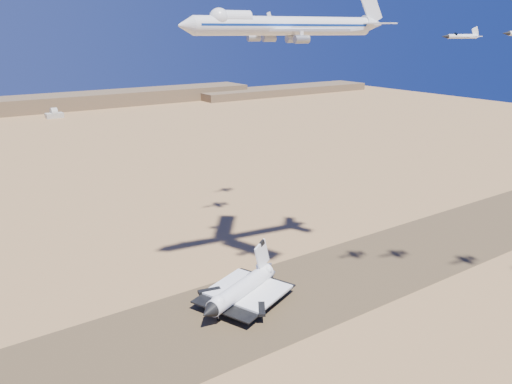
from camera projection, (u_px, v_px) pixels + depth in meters
ground at (257, 307)px, 181.55m from camera, size 1200.00×1200.00×0.00m
runway at (257, 307)px, 181.54m from camera, size 600.00×50.00×0.06m
ridgeline at (65, 104)px, 629.19m from camera, size 960.00×90.00×18.00m
shuttle at (241, 291)px, 181.99m from camera, size 42.57×35.54×20.71m
carrier_747 at (280, 26)px, 170.85m from camera, size 79.93×61.01×19.84m
crew_a at (271, 306)px, 180.75m from camera, size 0.47×0.63×1.56m
crew_b at (270, 304)px, 181.62m from camera, size 0.99×1.04×1.88m
crew_c at (269, 301)px, 183.94m from camera, size 1.19×1.22×1.92m
chase_jet_a at (462, 36)px, 154.28m from camera, size 14.50×8.20×3.65m
chase_jet_e at (252, 25)px, 215.59m from camera, size 16.63×9.12×4.15m
chase_jet_f at (260, 17)px, 239.74m from camera, size 13.95×7.48×3.47m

